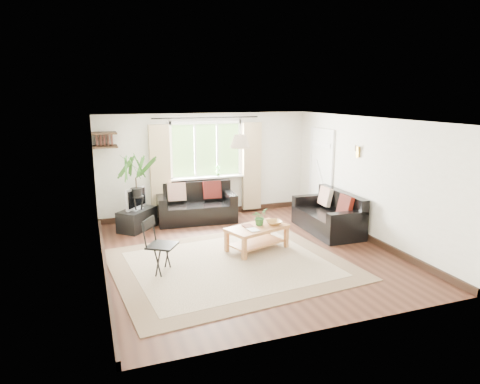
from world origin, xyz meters
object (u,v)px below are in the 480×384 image
object	(u,v)px
sofa_back	(196,204)
palm_stand	(137,193)
coffee_table	(257,238)
tv_stand	(137,219)
sofa_right	(327,213)
folding_chair	(162,246)

from	to	relation	value
sofa_back	palm_stand	world-z (taller)	palm_stand
coffee_table	tv_stand	distance (m)	2.79
sofa_right	folding_chair	bearing A→B (deg)	-73.67
coffee_table	tv_stand	bearing A→B (deg)	133.95
sofa_back	tv_stand	bearing A→B (deg)	-168.06
coffee_table	palm_stand	xyz separation A→B (m)	(-1.92, 1.95, 0.58)
sofa_right	palm_stand	distance (m)	4.01
coffee_table	palm_stand	size ratio (longest dim) A/B	0.69
tv_stand	folding_chair	size ratio (longest dim) A/B	0.92
sofa_right	tv_stand	bearing A→B (deg)	-110.33
coffee_table	sofa_back	bearing A→B (deg)	105.28
sofa_right	coffee_table	xyz separation A→B (m)	(-1.81, -0.54, -0.17)
sofa_back	sofa_right	bearing A→B (deg)	-30.04
sofa_right	folding_chair	size ratio (longest dim) A/B	1.87
sofa_back	coffee_table	xyz separation A→B (m)	(0.60, -2.19, -0.18)
sofa_right	palm_stand	xyz separation A→B (m)	(-3.72, 1.41, 0.41)
palm_stand	tv_stand	bearing A→B (deg)	106.44
sofa_right	coffee_table	bearing A→B (deg)	-72.31
tv_stand	coffee_table	bearing A→B (deg)	-93.30
tv_stand	sofa_back	bearing A→B (deg)	-39.73
sofa_back	coffee_table	bearing A→B (deg)	-70.31
folding_chair	coffee_table	bearing A→B (deg)	-43.56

